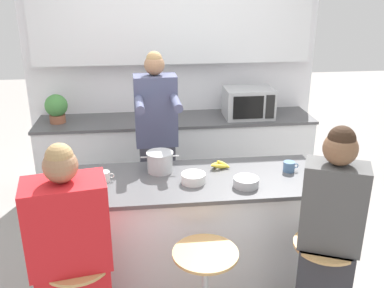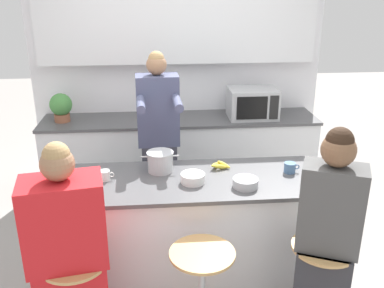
# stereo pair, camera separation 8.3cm
# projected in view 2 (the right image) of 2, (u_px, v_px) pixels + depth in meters

# --- Properties ---
(ground_plane) EXTENTS (16.00, 16.00, 0.00)m
(ground_plane) POSITION_uv_depth(u_px,v_px,m) (193.00, 277.00, 3.50)
(ground_plane) COLOR gray
(wall_back) EXTENTS (3.16, 0.22, 2.70)m
(wall_back) POSITION_uv_depth(u_px,v_px,m) (178.00, 53.00, 4.61)
(wall_back) COLOR white
(wall_back) RESTS_ON ground_plane
(back_counter) EXTENTS (2.94, 0.59, 0.89)m
(back_counter) POSITION_uv_depth(u_px,v_px,m) (181.00, 157.00, 4.74)
(back_counter) COLOR silver
(back_counter) RESTS_ON ground_plane
(kitchen_island) EXTENTS (1.95, 0.73, 0.89)m
(kitchen_island) POSITION_uv_depth(u_px,v_px,m) (193.00, 230.00, 3.34)
(kitchen_island) COLOR black
(kitchen_island) RESTS_ON ground_plane
(bar_stool_rightmost) EXTENTS (0.42, 0.42, 0.69)m
(bar_stool_rightmost) POSITION_uv_depth(u_px,v_px,m) (320.00, 283.00, 2.81)
(bar_stool_rightmost) COLOR tan
(bar_stool_rightmost) RESTS_ON ground_plane
(person_cooking) EXTENTS (0.38, 0.57, 1.73)m
(person_cooking) POSITION_uv_depth(u_px,v_px,m) (159.00, 149.00, 3.82)
(person_cooking) COLOR #383842
(person_cooking) RESTS_ON ground_plane
(person_wrapped_blanket) EXTENTS (0.50, 0.36, 1.46)m
(person_wrapped_blanket) POSITION_uv_depth(u_px,v_px,m) (69.00, 262.00, 2.57)
(person_wrapped_blanket) COLOR red
(person_wrapped_blanket) RESTS_ON ground_plane
(person_seated_near) EXTENTS (0.43, 0.38, 1.50)m
(person_seated_near) POSITION_uv_depth(u_px,v_px,m) (326.00, 247.00, 2.69)
(person_seated_near) COLOR #333338
(person_seated_near) RESTS_ON ground_plane
(cooking_pot) EXTENTS (0.30, 0.21, 0.16)m
(cooking_pot) POSITION_uv_depth(u_px,v_px,m) (160.00, 161.00, 3.28)
(cooking_pot) COLOR #B7BABC
(cooking_pot) RESTS_ON kitchen_island
(fruit_bowl) EXTENTS (0.18, 0.18, 0.06)m
(fruit_bowl) POSITION_uv_depth(u_px,v_px,m) (245.00, 183.00, 3.04)
(fruit_bowl) COLOR #B7BABC
(fruit_bowl) RESTS_ON kitchen_island
(mixing_bowl_steel) EXTENTS (0.18, 0.18, 0.07)m
(mixing_bowl_steel) POSITION_uv_depth(u_px,v_px,m) (193.00, 178.00, 3.11)
(mixing_bowl_steel) COLOR white
(mixing_bowl_steel) RESTS_ON kitchen_island
(coffee_cup_near) EXTENTS (0.12, 0.09, 0.08)m
(coffee_cup_near) POSITION_uv_depth(u_px,v_px,m) (290.00, 168.00, 3.27)
(coffee_cup_near) COLOR #4C7099
(coffee_cup_near) RESTS_ON kitchen_island
(coffee_cup_far) EXTENTS (0.11, 0.08, 0.08)m
(coffee_cup_far) POSITION_uv_depth(u_px,v_px,m) (105.00, 175.00, 3.15)
(coffee_cup_far) COLOR white
(coffee_cup_far) RESTS_ON kitchen_island
(banana_bunch) EXTENTS (0.17, 0.12, 0.06)m
(banana_bunch) POSITION_uv_depth(u_px,v_px,m) (220.00, 165.00, 3.35)
(banana_bunch) COLOR yellow
(banana_bunch) RESTS_ON kitchen_island
(microwave) EXTENTS (0.51, 0.38, 0.31)m
(microwave) POSITION_uv_depth(u_px,v_px,m) (252.00, 103.00, 4.56)
(microwave) COLOR #B2B5B7
(microwave) RESTS_ON back_counter
(potted_plant) EXTENTS (0.23, 0.23, 0.30)m
(potted_plant) POSITION_uv_depth(u_px,v_px,m) (61.00, 106.00, 4.42)
(potted_plant) COLOR #93563D
(potted_plant) RESTS_ON back_counter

